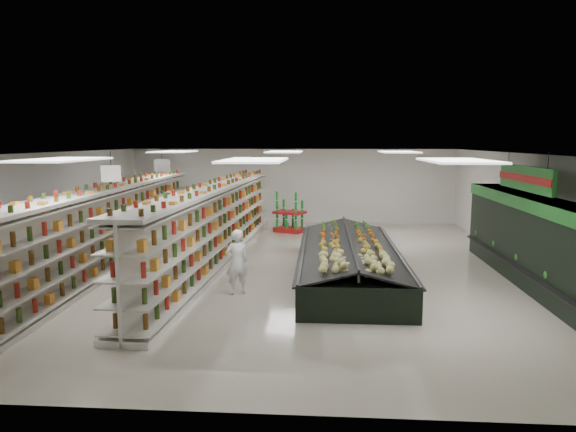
# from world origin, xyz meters

# --- Properties ---
(floor) EXTENTS (16.00, 16.00, 0.00)m
(floor) POSITION_xyz_m (0.00, 0.00, 0.00)
(floor) COLOR beige
(floor) RESTS_ON ground
(ceiling) EXTENTS (14.00, 16.00, 0.02)m
(ceiling) POSITION_xyz_m (0.00, 0.00, 3.20)
(ceiling) COLOR white
(ceiling) RESTS_ON wall_back
(wall_back) EXTENTS (14.00, 0.02, 3.20)m
(wall_back) POSITION_xyz_m (0.00, 8.00, 1.60)
(wall_back) COLOR white
(wall_back) RESTS_ON floor
(wall_front) EXTENTS (14.00, 0.02, 3.20)m
(wall_front) POSITION_xyz_m (0.00, -8.00, 1.60)
(wall_front) COLOR white
(wall_front) RESTS_ON floor
(wall_left) EXTENTS (0.02, 16.00, 3.20)m
(wall_left) POSITION_xyz_m (-7.00, 0.00, 1.60)
(wall_left) COLOR white
(wall_left) RESTS_ON floor
(wall_right) EXTENTS (0.02, 16.00, 3.20)m
(wall_right) POSITION_xyz_m (7.00, 0.00, 1.60)
(wall_right) COLOR white
(wall_right) RESTS_ON floor
(produce_wall_case) EXTENTS (0.93, 8.00, 2.20)m
(produce_wall_case) POSITION_xyz_m (6.53, -1.50, 1.24)
(produce_wall_case) COLOR black
(produce_wall_case) RESTS_ON floor
(aisle_sign_near) EXTENTS (0.52, 0.06, 0.75)m
(aisle_sign_near) POSITION_xyz_m (-3.80, -2.00, 2.75)
(aisle_sign_near) COLOR white
(aisle_sign_near) RESTS_ON ceiling
(aisle_sign_far) EXTENTS (0.52, 0.06, 0.75)m
(aisle_sign_far) POSITION_xyz_m (-3.80, 2.00, 2.75)
(aisle_sign_far) COLOR white
(aisle_sign_far) RESTS_ON ceiling
(hortifruti_banner) EXTENTS (0.12, 3.20, 0.95)m
(hortifruti_banner) POSITION_xyz_m (6.25, -1.50, 2.65)
(hortifruti_banner) COLOR #1F7426
(hortifruti_banner) RESTS_ON ceiling
(gondola_left) EXTENTS (1.33, 13.11, 2.27)m
(gondola_left) POSITION_xyz_m (-4.64, 0.06, 1.04)
(gondola_left) COLOR silver
(gondola_left) RESTS_ON floor
(gondola_center) EXTENTS (1.57, 13.04, 2.25)m
(gondola_center) POSITION_xyz_m (-1.76, 0.41, 1.03)
(gondola_center) COLOR silver
(gondola_center) RESTS_ON floor
(produce_island) EXTENTS (2.64, 7.20, 1.07)m
(produce_island) POSITION_xyz_m (2.07, -0.98, 0.49)
(produce_island) COLOR black
(produce_island) RESTS_ON floor
(soda_endcap) EXTENTS (1.35, 1.17, 1.46)m
(soda_endcap) POSITION_xyz_m (0.08, 5.60, 0.71)
(soda_endcap) COLOR #AD1613
(soda_endcap) RESTS_ON floor
(shopper_main) EXTENTS (0.67, 0.61, 1.53)m
(shopper_main) POSITION_xyz_m (-0.60, -2.73, 0.77)
(shopper_main) COLOR white
(shopper_main) RESTS_ON floor
(shopper_background) EXTENTS (0.70, 0.94, 1.75)m
(shopper_background) POSITION_xyz_m (-4.20, 4.04, 0.87)
(shopper_background) COLOR tan
(shopper_background) RESTS_ON floor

